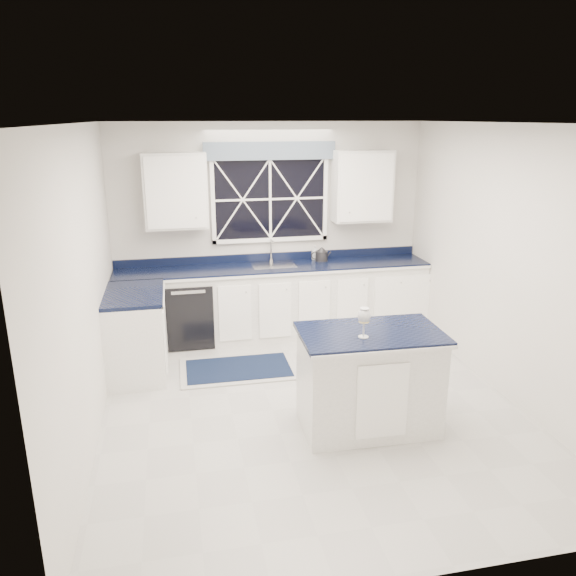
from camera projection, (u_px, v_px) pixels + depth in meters
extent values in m
plane|color=#A6A6A2|center=(311.00, 406.00, 5.57)|extent=(4.50, 4.50, 0.00)
cube|color=silver|center=(270.00, 229.00, 7.28)|extent=(4.00, 0.10, 2.70)
cube|color=white|center=(275.00, 302.00, 7.26)|extent=(3.98, 0.60, 0.90)
cube|color=white|center=(136.00, 335.00, 6.18)|extent=(0.60, 1.00, 0.90)
cube|color=black|center=(274.00, 267.00, 7.13)|extent=(3.98, 0.64, 0.04)
cube|color=black|center=(189.00, 311.00, 7.06)|extent=(0.60, 0.58, 0.82)
cube|color=black|center=(270.00, 199.00, 7.13)|extent=(1.40, 0.02, 1.00)
cube|color=slate|center=(270.00, 151.00, 6.90)|extent=(1.65, 0.04, 0.22)
cube|color=white|center=(176.00, 191.00, 6.73)|extent=(0.75, 0.34, 0.90)
cube|color=white|center=(362.00, 186.00, 7.19)|extent=(0.75, 0.34, 0.90)
cylinder|color=#B0B0B2|center=(271.00, 260.00, 7.32)|extent=(0.05, 0.05, 0.04)
cylinder|color=#B0B0B2|center=(271.00, 250.00, 7.28)|extent=(0.02, 0.02, 0.28)
cylinder|color=#B0B0B2|center=(272.00, 241.00, 7.16)|extent=(0.02, 0.18, 0.02)
cube|color=white|center=(369.00, 382.00, 5.08)|extent=(1.22, 0.73, 0.90)
cube|color=black|center=(371.00, 334.00, 4.94)|extent=(1.28, 0.79, 0.04)
cube|color=#A4A49F|center=(238.00, 369.00, 6.37)|extent=(1.32, 0.81, 0.01)
cube|color=black|center=(238.00, 368.00, 6.37)|extent=(1.17, 0.67, 0.01)
cylinder|color=#29292C|center=(322.00, 256.00, 7.34)|extent=(0.18, 0.18, 0.13)
cone|color=#29292C|center=(322.00, 249.00, 7.31)|extent=(0.15, 0.15, 0.06)
torus|color=#29292C|center=(315.00, 256.00, 7.33)|extent=(0.11, 0.03, 0.11)
cylinder|color=#29292C|center=(329.00, 255.00, 7.34)|extent=(0.07, 0.02, 0.09)
cylinder|color=silver|center=(363.00, 337.00, 4.81)|extent=(0.09, 0.09, 0.01)
cylinder|color=silver|center=(364.00, 329.00, 4.79)|extent=(0.01, 0.01, 0.14)
ellipsoid|color=silver|center=(364.00, 316.00, 4.76)|extent=(0.11, 0.11, 0.14)
cylinder|color=#DBC374|center=(364.00, 319.00, 4.76)|extent=(0.09, 0.09, 0.06)
imported|color=silver|center=(315.00, 253.00, 7.41)|extent=(0.09, 0.09, 0.18)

